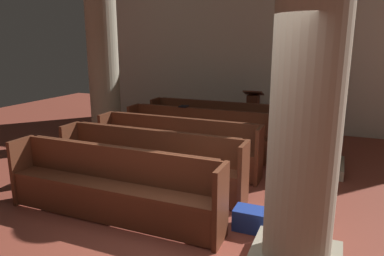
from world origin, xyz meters
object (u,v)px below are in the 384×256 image
Objects in this scene: lectern at (253,114)px; hymn_book at (184,106)px; pillar_aisle_side at (326,59)px; pew_row_1 at (198,131)px; pew_row_4 at (111,183)px; kneeler_box_blue at (251,219)px; pew_row_0 at (214,121)px; pew_row_3 at (149,160)px; pew_row_2 at (177,143)px; pillar_aisle_rear at (309,75)px; pillar_far_side at (103,55)px.

lectern reaches higher than hymn_book.
pillar_aisle_side is 20.14× the size of hymn_book.
hymn_book is (-0.39, 0.19, 0.45)m from pew_row_1.
lectern is (0.59, 5.33, -0.05)m from pew_row_4.
pillar_aisle_side is 9.37× the size of kneeler_box_blue.
pew_row_4 is 5.37m from lectern.
pew_row_3 is (0.00, -2.99, 0.00)m from pew_row_0.
pew_row_2 is at bearing -99.97° from lectern.
lectern is (-1.76, 2.36, -1.53)m from pillar_aisle_side.
pew_row_4 is 2.78m from pillar_aisle_rear.
pew_row_0 is at bearing 90.00° from pew_row_3.
pew_row_2 is 2.94m from pillar_far_side.
pillar_aisle_rear reaches higher than pew_row_0.
pew_row_1 reaches higher than kneeler_box_blue.
pillar_far_side is 20.14× the size of hymn_book.
pillar_aisle_rear is 3.52× the size of lectern.
pew_row_0 is 0.80× the size of pillar_aisle_side.
pew_row_0 is 1.00m from hymn_book.
pew_row_2 is (0.00, -1.99, 0.00)m from pew_row_0.
pew_row_0 is 1.47m from lectern.
pillar_aisle_rear is (2.35, -1.21, 1.48)m from pew_row_3.
pillar_aisle_side is 2.93m from hymn_book.
pew_row_3 is 2.81× the size of lectern.
pew_row_0 is 2.99m from pew_row_3.
pillar_far_side is 2.17m from hymn_book.
lectern reaches higher than pew_row_3.
pew_row_1 is 0.80× the size of pillar_aisle_side.
pillar_far_side is at bearing 178.71° from pillar_aisle_side.
pew_row_0 is 2.95m from pillar_aisle_side.
pew_row_0 and pew_row_3 have the same top height.
pew_row_4 is at bearing -53.29° from pillar_far_side.
hymn_book is (-0.98, -2.15, 0.50)m from lectern.
pew_row_2 is 2.81× the size of lectern.
pew_row_2 is 0.80× the size of pillar_aisle_side.
pillar_aisle_rear is at bearing -72.38° from lectern.
pew_row_1 is (0.00, -1.00, 0.00)m from pew_row_0.
pew_row_0 is 7.48× the size of kneeler_box_blue.
pew_row_1 is at bearing 126.26° from pillar_aisle_rear.
lectern is at bearing 82.29° from pew_row_3.
pillar_aisle_rear is (2.35, -2.20, 1.48)m from pew_row_2.
pew_row_1 is 1.99m from pew_row_3.
hymn_book reaches higher than pew_row_4.
lectern is at bearing 107.62° from pillar_aisle_rear.
hymn_book reaches higher than pew_row_2.
pillar_far_side is at bearing 126.71° from pew_row_4.
pew_row_4 is 4.12m from pillar_far_side.
kneeler_box_blue is (1.74, -3.56, -0.37)m from pew_row_0.
pew_row_2 is at bearing -25.33° from pillar_far_side.
kneeler_box_blue is at bearing -103.45° from pillar_aisle_side.
pew_row_0 is 0.80× the size of pillar_far_side.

